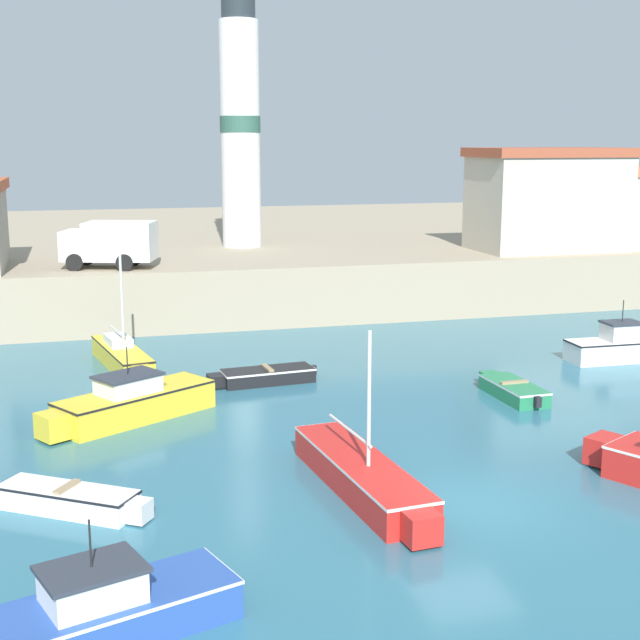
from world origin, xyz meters
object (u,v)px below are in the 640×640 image
sailboat_yellow_7 (122,356)px  truck_on_quay (110,243)px  motorboat_white_8 (620,346)px  dinghy_green_1 (512,389)px  dinghy_white_0 (71,499)px  lighthouse (240,121)px  dinghy_black_2 (265,375)px  harbor_shed_mid_row (547,199)px  motorboat_blue_4 (97,613)px  sailboat_red_5 (363,475)px  motorboat_yellow_6 (131,402)px

sailboat_yellow_7 → truck_on_quay: (-0.03, 7.83, 3.68)m
motorboat_white_8 → dinghy_green_1: bearing=-151.1°
dinghy_white_0 → lighthouse: 32.10m
motorboat_white_8 → lighthouse: 24.62m
motorboat_white_8 → truck_on_quay: (-19.92, 11.97, 3.57)m
dinghy_black_2 → truck_on_quay: bearing=113.6°
sailboat_yellow_7 → harbor_shed_mid_row: size_ratio=0.75×
motorboat_blue_4 → sailboat_red_5: size_ratio=0.80×
dinghy_green_1 → sailboat_yellow_7: sailboat_yellow_7 is taller
motorboat_blue_4 → motorboat_yellow_6: 13.17m
sailboat_yellow_7 → motorboat_white_8: sailboat_yellow_7 is taller
motorboat_blue_4 → dinghy_black_2: bearing=68.5°
dinghy_black_2 → motorboat_blue_4: (-6.46, -16.40, 0.24)m
dinghy_black_2 → truck_on_quay: truck_on_quay is taller
dinghy_green_1 → motorboat_blue_4: 19.03m
motorboat_blue_4 → sailboat_red_5: (6.80, 5.38, -0.08)m
motorboat_yellow_6 → motorboat_white_8: bearing=8.2°
dinghy_green_1 → harbor_shed_mid_row: 20.58m
motorboat_white_8 → harbor_shed_mid_row: (3.70, 13.11, 5.17)m
motorboat_yellow_6 → lighthouse: lighthouse is taller
dinghy_white_0 → dinghy_black_2: bearing=56.1°
dinghy_green_1 → sailboat_red_5: bearing=-138.4°
sailboat_red_5 → sailboat_yellow_7: (-5.37, 14.75, 0.04)m
dinghy_green_1 → dinghy_white_0: bearing=-157.6°
motorboat_blue_4 → sailboat_red_5: 8.67m
dinghy_black_2 → sailboat_red_5: bearing=-88.2°
dinghy_white_0 → lighthouse: bearing=71.9°
sailboat_red_5 → sailboat_yellow_7: 15.70m
dinghy_green_1 → lighthouse: (-5.54, 22.88, 9.71)m
harbor_shed_mid_row → dinghy_green_1: bearing=-121.8°
sailboat_red_5 → dinghy_white_0: bearing=174.8°
sailboat_red_5 → truck_on_quay: bearing=103.4°
dinghy_white_0 → truck_on_quay: size_ratio=0.80×
dinghy_black_2 → motorboat_white_8: size_ratio=0.90×
dinghy_white_0 → harbor_shed_mid_row: size_ratio=0.46×
dinghy_white_0 → motorboat_blue_4: bearing=-85.4°
dinghy_white_0 → dinghy_black_2: 12.47m
dinghy_green_1 → motorboat_white_8: motorboat_white_8 is taller
dinghy_black_2 → sailboat_yellow_7: (-5.03, 3.74, 0.20)m
sailboat_red_5 → motorboat_white_8: bearing=36.2°
dinghy_black_2 → harbor_shed_mid_row: harbor_shed_mid_row is taller
motorboat_blue_4 → harbor_shed_mid_row: harbor_shed_mid_row is taller
dinghy_white_0 → sailboat_red_5: (7.29, -0.66, 0.13)m
dinghy_green_1 → sailboat_red_5: size_ratio=0.54×
sailboat_yellow_7 → truck_on_quay: bearing=90.2°
dinghy_white_0 → dinghy_green_1: size_ratio=1.00×
sailboat_yellow_7 → truck_on_quay: sailboat_yellow_7 is taller
dinghy_green_1 → motorboat_yellow_6: size_ratio=0.64×
motorboat_yellow_6 → harbor_shed_mid_row: bearing=34.1°
sailboat_yellow_7 → harbor_shed_mid_row: bearing=20.8°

